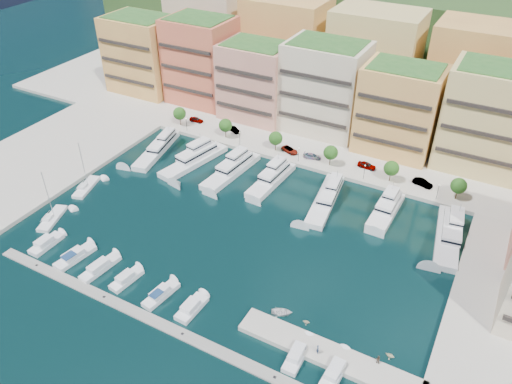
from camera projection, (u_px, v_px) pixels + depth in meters
ground at (239, 229)px, 110.85m from camera, size 400.00×400.00×0.00m
north_quay at (339, 119)px, 155.52m from camera, size 220.00×64.00×2.00m
west_quay at (18, 174)px, 129.48m from camera, size 34.00×76.00×2.00m
hillside at (384, 69)px, 190.10m from camera, size 240.00×40.00×58.00m
south_pontoon at (142, 316)px, 90.41m from camera, size 72.00×2.20×0.35m
finger_pier at (328, 357)px, 83.19m from camera, size 32.00×5.00×2.00m
apartment_0 at (143, 54)px, 165.23m from camera, size 22.00×16.50×24.80m
apartment_1 at (201, 61)px, 157.45m from camera, size 20.00×16.50×26.80m
apartment_2 at (256, 81)px, 148.88m from camera, size 20.00×15.50×22.80m
apartment_3 at (325, 87)px, 141.21m from camera, size 22.00×16.50×25.80m
apartment_4 at (399, 109)px, 131.68m from camera, size 20.00×15.50×23.80m
apartment_5 at (490, 119)px, 123.61m from camera, size 22.00×16.50×26.80m
backblock_0 at (210, 31)px, 176.67m from camera, size 26.00×18.00×30.00m
backblock_1 at (286, 45)px, 164.86m from camera, size 26.00×18.00×30.00m
backblock_2 at (374, 60)px, 153.06m from camera, size 26.00×18.00×30.00m
backblock_3 at (476, 78)px, 141.25m from camera, size 26.00×18.00×30.00m
tree_0 at (179, 113)px, 148.01m from camera, size 3.80×3.80×5.65m
tree_1 at (225, 125)px, 141.72m from camera, size 3.80×3.80×5.65m
tree_2 at (276, 138)px, 135.42m from camera, size 3.80×3.80×5.65m
tree_3 at (331, 153)px, 129.13m from camera, size 3.80×3.80×5.65m
tree_4 at (391, 168)px, 122.83m from camera, size 3.80×3.80×5.65m
tree_5 at (459, 186)px, 116.54m from camera, size 3.80×3.80×5.65m
lamppost_0 at (186, 122)px, 145.30m from camera, size 0.30×0.30×4.20m
lamppost_1 at (240, 136)px, 138.22m from camera, size 0.30×0.30×4.20m
lamppost_2 at (299, 152)px, 131.14m from camera, size 0.30×0.30×4.20m
lamppost_3 at (365, 170)px, 124.06m from camera, size 0.30×0.30×4.20m
lamppost_4 at (438, 189)px, 116.98m from camera, size 0.30×0.30×4.20m
yacht_0 at (158, 147)px, 138.58m from camera, size 8.51×21.92×7.30m
yacht_1 at (195, 159)px, 133.64m from camera, size 8.96×22.16×7.30m
yacht_2 at (233, 168)px, 129.49m from camera, size 6.48×21.01×7.30m
yacht_3 at (272, 177)px, 125.97m from camera, size 5.44×18.41×7.30m
yacht_4 at (326, 198)px, 118.86m from camera, size 7.13×21.93×7.30m
yacht_5 at (387, 208)px, 115.30m from camera, size 4.89×15.85×7.30m
yacht_6 at (449, 233)px, 107.80m from camera, size 7.72×21.73×7.30m
cruiser_0 at (46, 244)px, 105.90m from camera, size 2.83×7.58×2.55m
cruiser_1 at (75, 257)px, 102.57m from camera, size 4.01×9.20×2.66m
cruiser_2 at (100, 268)px, 99.90m from camera, size 3.50×9.26×2.55m
cruiser_3 at (126, 279)px, 97.24m from camera, size 3.33×7.34×2.55m
cruiser_4 at (161, 295)px, 93.90m from camera, size 3.46×8.26×2.66m
cruiser_5 at (191, 308)px, 91.19m from camera, size 3.08×7.16×2.55m
cruiser_8 at (297, 355)px, 82.81m from camera, size 2.76×7.96×2.55m
cruiser_9 at (335, 372)px, 80.16m from camera, size 2.99×8.76×2.55m
sailboat_1 at (86, 188)px, 123.80m from camera, size 5.42×9.95×13.20m
sailboat_0 at (52, 219)px, 113.39m from camera, size 5.85×9.86×13.20m
tender_0 at (282, 312)px, 90.59m from camera, size 4.63×4.09×0.80m
tender_3 at (390, 355)px, 82.92m from camera, size 1.71×1.51×0.83m
tender_1 at (306, 322)px, 88.86m from camera, size 1.52×1.37×0.71m
car_0 at (196, 120)px, 151.34m from camera, size 4.39×1.83×1.48m
car_1 at (234, 130)px, 146.05m from camera, size 4.53×3.11×1.41m
car_2 at (290, 150)px, 136.34m from camera, size 5.49×3.95×1.39m
car_3 at (312, 156)px, 133.67m from camera, size 4.90×2.72×1.34m
car_4 at (367, 165)px, 129.57m from camera, size 4.86×2.16×1.63m
car_5 at (423, 183)px, 122.82m from camera, size 5.19×2.84×1.62m
person_0 at (318, 349)px, 82.10m from camera, size 0.79×0.81×1.87m
person_1 at (378, 359)px, 80.58m from camera, size 0.86×0.69×1.69m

